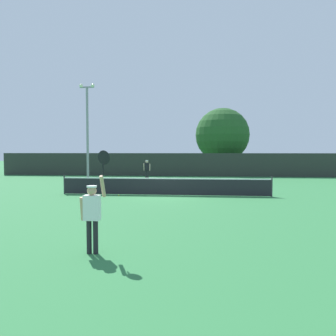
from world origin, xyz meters
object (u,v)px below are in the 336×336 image
parked_car_mid (199,165)px  parked_car_far (267,166)px  player_serving (93,209)px  player_receiving (147,168)px  large_tree (222,135)px  parked_car_near (162,164)px  light_pole (87,126)px  tennis_ball (119,195)px

parked_car_mid → parked_car_far: size_ratio=1.01×
player_serving → player_receiving: bearing=95.6°
large_tree → parked_car_near: 9.08m
player_serving → parked_car_mid: player_serving is taller
parked_car_mid → parked_car_far: same height
light_pole → player_receiving: bearing=33.1°
player_serving → parked_car_mid: bearing=85.8°
parked_car_near → parked_car_mid: 4.85m
player_receiving → large_tree: large_tree is taller
player_receiving → tennis_ball: 9.74m
player_serving → tennis_ball: player_serving is taller
parked_car_far → parked_car_mid: bearing=169.8°
player_receiving → light_pole: light_pole is taller
player_serving → parked_car_near: bearing=93.8°
player_receiving → tennis_ball: bearing=90.2°
player_serving → parked_car_near: player_serving is taller
player_receiving → tennis_ball: player_receiving is taller
parked_car_near → parked_car_mid: same height
large_tree → parked_car_far: size_ratio=1.64×
player_receiving → large_tree: 11.78m
parked_car_far → player_receiving: bearing=-141.2°
tennis_ball → large_tree: bearing=70.2°
large_tree → parked_car_near: (-7.10, 4.53, -3.40)m
player_receiving → tennis_ball: size_ratio=24.70×
player_serving → player_receiving: player_serving is taller
player_receiving → light_pole: (-4.14, -2.69, 3.30)m
large_tree → player_receiving: bearing=-126.8°
player_receiving → parked_car_near: (-0.30, 13.62, -0.25)m
player_receiving → light_pole: size_ratio=0.22×
player_serving → light_pole: bearing=109.6°
light_pole → parked_car_near: size_ratio=1.71×
player_serving → large_tree: size_ratio=0.35×
player_serving → tennis_ball: 10.26m
player_serving → large_tree: large_tree is taller
player_serving → parked_car_far: 32.30m
parked_car_far → player_serving: bearing=-111.9°
tennis_ball → light_pole: (-4.17, 6.99, 4.30)m
player_serving → parked_car_mid: 31.65m
large_tree → parked_car_mid: bearing=133.0°
parked_car_mid → player_serving: bearing=-99.9°
player_receiving → tennis_ball: (0.03, -9.69, -1.00)m
light_pole → parked_car_far: light_pole is taller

